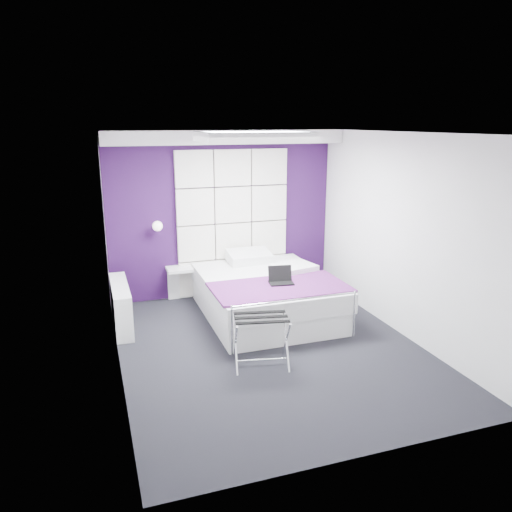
{
  "coord_description": "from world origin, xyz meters",
  "views": [
    {
      "loc": [
        -1.99,
        -5.32,
        2.72
      ],
      "look_at": [
        -0.07,
        0.35,
        1.1
      ],
      "focal_mm": 35.0,
      "sensor_mm": 36.0,
      "label": 1
    }
  ],
  "objects_px": {
    "radiator": "(121,305)",
    "nightstand": "(181,269)",
    "luggage_rack": "(261,341)",
    "laptop": "(280,279)",
    "wall_lamp": "(157,226)",
    "bed": "(265,294)"
  },
  "relations": [
    {
      "from": "radiator",
      "to": "nightstand",
      "type": "height_order",
      "value": "radiator"
    },
    {
      "from": "luggage_rack",
      "to": "laptop",
      "type": "distance_m",
      "value": 1.26
    },
    {
      "from": "luggage_rack",
      "to": "wall_lamp",
      "type": "bearing_deg",
      "value": 119.67
    },
    {
      "from": "laptop",
      "to": "luggage_rack",
      "type": "bearing_deg",
      "value": -113.04
    },
    {
      "from": "laptop",
      "to": "radiator",
      "type": "bearing_deg",
      "value": 170.84
    },
    {
      "from": "bed",
      "to": "luggage_rack",
      "type": "xyz_separation_m",
      "value": [
        -0.57,
        -1.44,
        -0.02
      ]
    },
    {
      "from": "luggage_rack",
      "to": "laptop",
      "type": "height_order",
      "value": "laptop"
    },
    {
      "from": "bed",
      "to": "nightstand",
      "type": "relative_size",
      "value": 5.08
    },
    {
      "from": "bed",
      "to": "laptop",
      "type": "relative_size",
      "value": 6.78
    },
    {
      "from": "wall_lamp",
      "to": "radiator",
      "type": "relative_size",
      "value": 0.12
    },
    {
      "from": "wall_lamp",
      "to": "bed",
      "type": "relative_size",
      "value": 0.07
    },
    {
      "from": "bed",
      "to": "nightstand",
      "type": "xyz_separation_m",
      "value": [
        -1.04,
        0.96,
        0.2
      ]
    },
    {
      "from": "bed",
      "to": "wall_lamp",
      "type": "bearing_deg",
      "value": 143.74
    },
    {
      "from": "wall_lamp",
      "to": "radiator",
      "type": "height_order",
      "value": "wall_lamp"
    },
    {
      "from": "nightstand",
      "to": "radiator",
      "type": "bearing_deg",
      "value": -143.16
    },
    {
      "from": "bed",
      "to": "nightstand",
      "type": "height_order",
      "value": "bed"
    },
    {
      "from": "radiator",
      "to": "luggage_rack",
      "type": "distance_m",
      "value": 2.21
    },
    {
      "from": "laptop",
      "to": "bed",
      "type": "bearing_deg",
      "value": 106.49
    },
    {
      "from": "bed",
      "to": "luggage_rack",
      "type": "distance_m",
      "value": 1.55
    },
    {
      "from": "radiator",
      "to": "laptop",
      "type": "height_order",
      "value": "laptop"
    },
    {
      "from": "nightstand",
      "to": "luggage_rack",
      "type": "distance_m",
      "value": 2.46
    },
    {
      "from": "nightstand",
      "to": "luggage_rack",
      "type": "relative_size",
      "value": 0.71
    }
  ]
}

